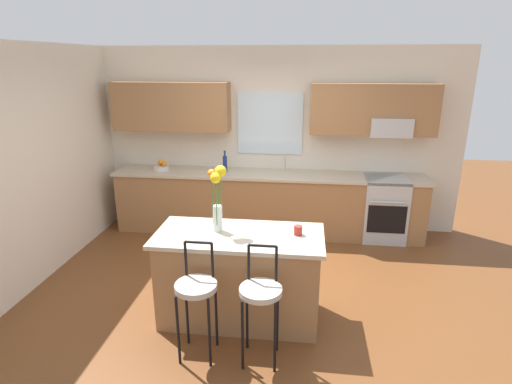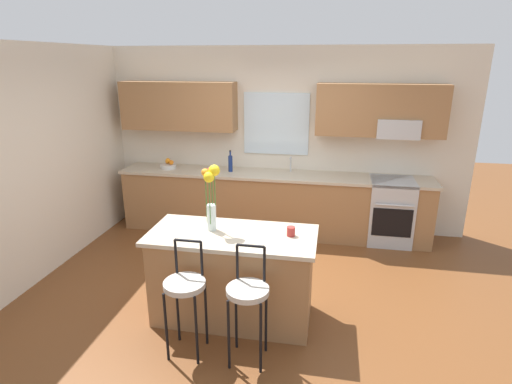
{
  "view_description": "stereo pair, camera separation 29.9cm",
  "coord_description": "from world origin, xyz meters",
  "views": [
    {
      "loc": [
        0.53,
        -4.07,
        2.51
      ],
      "look_at": [
        -0.03,
        0.55,
        1.0
      ],
      "focal_mm": 28.78,
      "sensor_mm": 36.0,
      "label": 1
    },
    {
      "loc": [
        0.82,
        -4.02,
        2.51
      ],
      "look_at": [
        -0.03,
        0.55,
        1.0
      ],
      "focal_mm": 28.78,
      "sensor_mm": 36.0,
      "label": 2
    }
  ],
  "objects": [
    {
      "name": "oven_range",
      "position": [
        1.69,
        1.68,
        0.46
      ],
      "size": [
        0.6,
        0.64,
        0.92
      ],
      "color": "#B7BABC",
      "rests_on": "ground"
    },
    {
      "name": "counter_run",
      "position": [
        0.0,
        1.7,
        0.47
      ],
      "size": [
        4.56,
        0.64,
        0.92
      ],
      "color": "#996B42",
      "rests_on": "ground"
    },
    {
      "name": "bar_stool_middle",
      "position": [
        0.21,
        -1.1,
        0.64
      ],
      "size": [
        0.36,
        0.36,
        1.04
      ],
      "color": "black",
      "rests_on": "ground"
    },
    {
      "name": "flower_vase",
      "position": [
        -0.28,
        -0.47,
        1.32
      ],
      "size": [
        0.18,
        0.16,
        0.65
      ],
      "color": "silver",
      "rests_on": "kitchen_island"
    },
    {
      "name": "bottle_olive_oil",
      "position": [
        -0.63,
        1.7,
        1.05
      ],
      "size": [
        0.06,
        0.06,
        0.32
      ],
      "color": "navy",
      "rests_on": "counter_run"
    },
    {
      "name": "wall_left",
      "position": [
        -2.56,
        0.3,
        1.35
      ],
      "size": [
        0.12,
        4.6,
        2.7
      ],
      "primitive_type": "cube",
      "color": "beige",
      "rests_on": "ground"
    },
    {
      "name": "bar_stool_near",
      "position": [
        -0.34,
        -1.1,
        0.64
      ],
      "size": [
        0.36,
        0.36,
        1.04
      ],
      "color": "black",
      "rests_on": "ground"
    },
    {
      "name": "sink_faucet",
      "position": [
        0.24,
        1.84,
        1.06
      ],
      "size": [
        0.02,
        0.13,
        0.23
      ],
      "color": "#B7BABC",
      "rests_on": "counter_run"
    },
    {
      "name": "ground_plane",
      "position": [
        0.0,
        0.0,
        0.0
      ],
      "size": [
        14.0,
        14.0,
        0.0
      ],
      "primitive_type": "plane",
      "color": "brown"
    },
    {
      "name": "mug_ceramic",
      "position": [
        0.49,
        -0.46,
        0.97
      ],
      "size": [
        0.08,
        0.08,
        0.09
      ],
      "primitive_type": "cylinder",
      "color": "#A52D28",
      "rests_on": "kitchen_island"
    },
    {
      "name": "back_wall_assembly",
      "position": [
        0.03,
        1.98,
        1.51
      ],
      "size": [
        5.6,
        0.5,
        2.7
      ],
      "color": "beige",
      "rests_on": "ground"
    },
    {
      "name": "fruit_bowl_oranges",
      "position": [
        -1.61,
        1.7,
        0.97
      ],
      "size": [
        0.24,
        0.24,
        0.16
      ],
      "color": "silver",
      "rests_on": "counter_run"
    },
    {
      "name": "kitchen_island",
      "position": [
        -0.07,
        -0.52,
        0.46
      ],
      "size": [
        1.62,
        0.75,
        0.92
      ],
      "color": "#996B42",
      "rests_on": "ground"
    }
  ]
}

